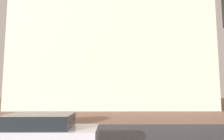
{
  "coord_description": "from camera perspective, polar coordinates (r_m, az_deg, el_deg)",
  "views": [
    {
      "loc": [
        -0.04,
        -1.68,
        2.26
      ],
      "look_at": [
        0.08,
        10.29,
        3.58
      ],
      "focal_mm": 31.77,
      "sensor_mm": 36.0,
      "label": 1
    }
  ],
  "objects": [
    {
      "name": "ground_plane",
      "position": [
        11.89,
        -0.41,
        -17.25
      ],
      "size": [
        120.0,
        120.0,
        0.0
      ],
      "primitive_type": "plane",
      "color": "brown"
    },
    {
      "name": "landmark_building",
      "position": [
        31.67,
        0.43,
        7.0
      ],
      "size": [
        25.89,
        15.47,
        35.03
      ],
      "color": "beige",
      "rests_on": "ground_plane"
    },
    {
      "name": "street_asphalt_strip",
      "position": [
        9.95,
        -0.36,
        -19.41
      ],
      "size": [
        120.0,
        8.8,
        0.0
      ],
      "primitive_type": "cube",
      "color": "#2D2D33",
      "rests_on": "ground_plane"
    },
    {
      "name": "car_silver",
      "position": [
        8.36,
        -20.24,
        -16.81
      ],
      "size": [
        4.4,
        2.11,
        1.41
      ],
      "color": "#B2B2BC",
      "rests_on": "ground_plane"
    }
  ]
}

